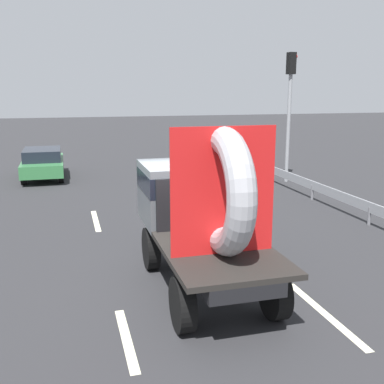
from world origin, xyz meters
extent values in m
plane|color=#28282B|center=(0.00, 0.00, 0.00)|extent=(120.00, 120.00, 0.00)
cylinder|color=black|center=(-0.60, 0.45, 0.48)|extent=(0.28, 0.96, 0.96)
cylinder|color=black|center=(1.10, 0.45, 0.48)|extent=(0.28, 0.96, 0.96)
cylinder|color=black|center=(-0.60, -2.48, 0.48)|extent=(0.28, 0.96, 0.96)
cylinder|color=black|center=(1.10, -2.48, 0.48)|extent=(0.28, 0.96, 0.96)
cube|color=black|center=(0.25, -1.00, 0.94)|extent=(1.30, 4.70, 0.25)
cube|color=#4C5156|center=(0.25, 0.45, 1.74)|extent=(2.00, 1.82, 1.35)
cube|color=black|center=(0.25, 0.40, 2.04)|extent=(2.02, 1.73, 0.44)
cube|color=black|center=(0.25, -1.91, 1.11)|extent=(2.00, 2.89, 0.10)
cube|color=black|center=(0.25, -0.51, 1.71)|extent=(1.80, 0.08, 1.10)
torus|color=#9E9EA3|center=(0.25, -2.06, 2.30)|extent=(0.49, 2.27, 2.27)
cube|color=red|center=(0.25, -2.06, 2.30)|extent=(1.90, 0.03, 2.27)
cylinder|color=black|center=(-4.17, 13.99, 0.32)|extent=(0.22, 0.64, 0.64)
cylinder|color=black|center=(-2.62, 13.99, 0.32)|extent=(0.22, 0.64, 0.64)
cylinder|color=black|center=(-4.17, 11.31, 0.32)|extent=(0.22, 0.64, 0.64)
cylinder|color=black|center=(-2.62, 11.31, 0.32)|extent=(0.22, 0.64, 0.64)
cube|color=#33723F|center=(-3.39, 12.65, 0.59)|extent=(1.79, 4.19, 0.55)
cube|color=black|center=(-3.39, 12.55, 1.12)|extent=(1.62, 2.35, 0.50)
cylinder|color=gray|center=(7.05, 8.92, 2.32)|extent=(0.16, 0.16, 4.64)
cube|color=black|center=(7.05, 8.92, 5.09)|extent=(0.30, 0.36, 0.90)
sphere|color=red|center=(7.22, 8.92, 5.37)|extent=(0.20, 0.20, 0.20)
cube|color=gray|center=(6.39, 3.79, 0.55)|extent=(0.06, 13.56, 0.32)
cylinder|color=slate|center=(6.39, 2.10, 0.28)|extent=(0.10, 0.10, 0.55)
cylinder|color=slate|center=(6.39, 5.49, 0.28)|extent=(0.10, 0.10, 0.55)
cylinder|color=slate|center=(6.39, 8.88, 0.28)|extent=(0.10, 0.10, 0.55)
cube|color=beige|center=(-1.57, -2.51, 0.00)|extent=(0.16, 2.06, 0.01)
cube|color=beige|center=(-1.57, 4.77, 0.00)|extent=(0.16, 2.40, 0.01)
cube|color=beige|center=(2.07, -2.59, 0.00)|extent=(0.16, 2.70, 0.01)
cube|color=beige|center=(2.07, 4.95, 0.00)|extent=(0.16, 2.60, 0.01)
camera|label=1|loc=(-2.37, -9.50, 4.05)|focal=43.36mm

